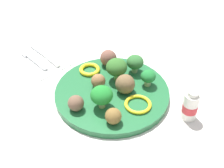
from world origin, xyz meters
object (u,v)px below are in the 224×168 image
Objects in this scene: plate at (112,93)px; broccoli_floret_mid_left at (102,95)px; knife at (43,54)px; napkin at (40,59)px; pepper_ring_near_rim at (90,70)px; meatball_mid_right at (125,84)px; meatball_center at (108,58)px; yogurt_bottle at (190,106)px; meatball_near_rim at (98,81)px; broccoli_floret_back_right at (135,62)px; broccoli_floret_far_rim at (148,77)px; broccoli_floret_front_left at (117,67)px; fork at (33,59)px; pepper_ring_far_rim at (138,104)px; meatball_front_left at (113,116)px; meatball_front_right at (76,103)px.

plate is 5.01× the size of broccoli_floret_mid_left.
napkin is at bearing 108.10° from knife.
pepper_ring_near_rim is (0.10, -0.02, 0.01)m from plate.
meatball_center is at bearing -27.71° from meatball_mid_right.
yogurt_bottle is at bearing -164.44° from meatball_mid_right.
broccoli_floret_mid_left is 0.20m from yogurt_bottle.
meatball_near_rim reaches higher than napkin.
meatball_mid_right is (-0.01, -0.08, -0.01)m from broccoli_floret_mid_left.
broccoli_floret_back_right is at bearing -86.27° from plate.
meatball_near_rim is at bearing 45.06° from broccoli_floret_far_rim.
yogurt_bottle is at bearing -171.49° from knife.
broccoli_floret_front_left is at bearing -169.38° from knife.
broccoli_floret_far_rim is at bearing -159.00° from pepper_ring_near_rim.
fork is (0.23, 0.03, -0.03)m from meatball_near_rim.
knife is at bearing 1.37° from plate.
broccoli_floret_back_right is 0.63× the size of yogurt_bottle.
broccoli_floret_front_left is (0.02, -0.04, 0.05)m from plate.
knife is at bearing 23.06° from meatball_center.
pepper_ring_far_rim is (-0.09, 0.10, -0.03)m from broccoli_floret_back_right.
broccoli_floret_back_right is 1.16× the size of broccoli_floret_far_rim.
meatball_center is (0.08, -0.07, 0.03)m from plate.
napkin is at bearing 8.51° from meatball_mid_right.
meatball_near_rim is (0.09, 0.09, -0.01)m from broccoli_floret_far_rim.
meatball_front_left is 0.21× the size of napkin.
yogurt_bottle is (-0.44, -0.10, 0.03)m from fork.
pepper_ring_far_rim reaches higher than plate.
meatball_mid_right is at bearing -93.87° from broccoli_floret_mid_left.
meatball_near_rim is (0.03, 0.11, -0.01)m from broccoli_floret_back_right.
pepper_ring_near_rim is at bearing -165.05° from napkin.
broccoli_floret_far_rim is (-0.05, -0.07, 0.03)m from plate.
pepper_ring_far_rim is (-0.18, 0.02, -0.00)m from pepper_ring_near_rim.
plate is at bearing -174.45° from napkin.
broccoli_floret_back_right is 0.19m from yogurt_bottle.
meatball_front_right is at bearing 158.67° from knife.
broccoli_floret_far_rim is 0.08m from pepper_ring_far_rim.
meatball_near_rim is 0.65× the size of pepper_ring_near_rim.
meatball_front_left reaches higher than plate.
meatball_mid_right is 1.07× the size of meatball_center.
yogurt_bottle reaches higher than pepper_ring_far_rim.
yogurt_bottle reaches higher than broccoli_floret_mid_left.
meatball_mid_right reaches higher than meatball_center.
knife is (0.17, 0.02, -0.01)m from pepper_ring_near_rim.
knife is at bearing 10.62° from broccoli_floret_front_left.
pepper_ring_far_rim is 0.34m from napkin.
pepper_ring_far_rim is at bearing 155.60° from meatball_center.
meatball_mid_right is at bearing 112.60° from broccoli_floret_back_right.
knife is (0.25, -0.10, -0.03)m from meatball_front_right.
broccoli_floret_back_right is at bearing -67.40° from meatball_mid_right.
broccoli_floret_mid_left reaches higher than napkin.
meatball_mid_right is 0.75× the size of pepper_ring_far_rim.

